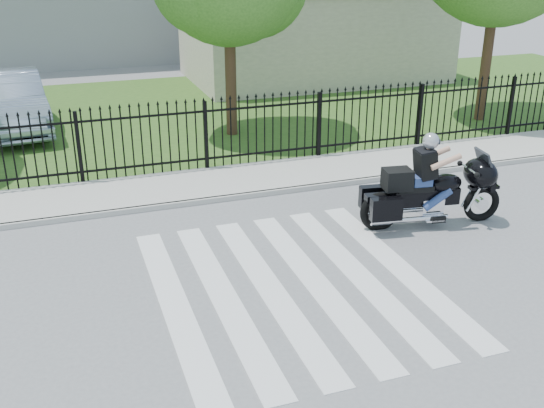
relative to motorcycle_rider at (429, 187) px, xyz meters
name	(u,v)px	position (x,y,z in m)	size (l,w,h in m)	color
ground	(293,285)	(-3.44, -1.42, -0.81)	(120.00, 120.00, 0.00)	slate
crosswalk	(293,285)	(-3.44, -1.42, -0.80)	(5.00, 5.50, 0.01)	silver
sidewalk	(217,183)	(-3.44, 3.58, -0.75)	(40.00, 2.00, 0.12)	#ADAAA3
curb	(229,198)	(-3.44, 2.58, -0.75)	(40.00, 0.12, 0.12)	#ADAAA3
grass_strip	(164,114)	(-3.44, 10.58, -0.80)	(40.00, 12.00, 0.02)	#2D501B
iron_fence	(206,137)	(-3.44, 4.58, 0.09)	(26.00, 0.04, 1.80)	black
building_low	(313,35)	(3.56, 14.58, 0.94)	(10.00, 6.00, 3.50)	beige
motorcycle_rider	(429,187)	(0.00, 0.00, 0.00)	(2.99, 1.22, 1.98)	black
parked_car	(11,102)	(-8.07, 10.15, 0.07)	(1.82, 5.22, 1.72)	#8F9EB4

